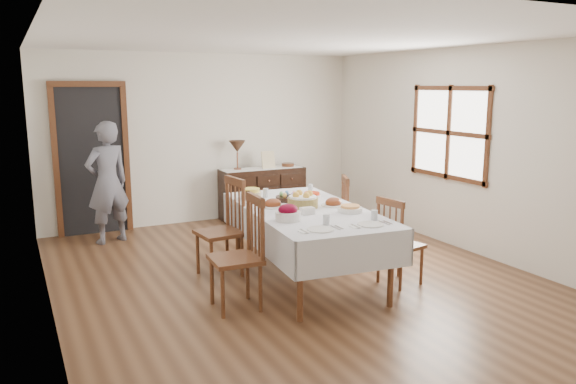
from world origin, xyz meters
name	(u,v)px	position (x,y,z in m)	size (l,w,h in m)	color
ground	(292,276)	(0.00, 0.00, 0.00)	(6.00, 6.00, 0.00)	brown
room_shell	(264,128)	(-0.15, 0.42, 1.64)	(5.02, 6.02, 2.65)	white
dining_table	(305,217)	(0.07, -0.17, 0.71)	(1.41, 2.45, 0.81)	silver
chair_left_near	(241,252)	(-0.84, -0.58, 0.56)	(0.48, 0.48, 1.10)	#572F1A
chair_left_far	(224,227)	(-0.66, 0.41, 0.56)	(0.50, 0.50, 1.10)	#572F1A
chair_right_near	(397,241)	(0.89, -0.74, 0.49)	(0.46, 0.46, 0.96)	#572F1A
chair_right_far	(356,217)	(1.02, 0.27, 0.52)	(0.56, 0.56, 1.02)	#572F1A
sideboard	(262,193)	(0.85, 2.72, 0.41)	(1.35, 0.50, 0.81)	black
person	(107,179)	(-1.59, 2.36, 0.88)	(0.55, 0.35, 1.77)	slate
bread_basket	(303,201)	(0.07, -0.12, 0.88)	(0.33, 0.33, 0.18)	olive
egg_basket	(288,198)	(0.09, 0.27, 0.84)	(0.28, 0.28, 0.11)	black
ham_platter_a	(273,204)	(-0.21, 0.06, 0.84)	(0.31, 0.31, 0.11)	white
ham_platter_b	(333,203)	(0.42, -0.19, 0.84)	(0.27, 0.27, 0.11)	white
beet_bowl	(288,213)	(-0.33, -0.57, 0.88)	(0.26, 0.26, 0.16)	white
carrot_bowl	(312,196)	(0.37, 0.21, 0.85)	(0.21, 0.21, 0.09)	white
pineapple_bowl	(251,194)	(-0.25, 0.56, 0.87)	(0.24, 0.24, 0.13)	tan
casserole_dish	(350,209)	(0.42, -0.53, 0.84)	(0.26, 0.26, 0.07)	white
butter_dish	(307,211)	(-0.04, -0.42, 0.84)	(0.15, 0.10, 0.07)	white
setting_left	(322,226)	(-0.19, -0.99, 0.83)	(0.43, 0.31, 0.10)	white
setting_right	(371,221)	(0.33, -1.04, 0.83)	(0.43, 0.31, 0.10)	white
glass_far_a	(266,193)	(-0.06, 0.58, 0.86)	(0.06, 0.06, 0.10)	silver
glass_far_b	(310,189)	(0.55, 0.58, 0.86)	(0.06, 0.06, 0.11)	silver
runner	(261,168)	(0.83, 2.69, 0.82)	(1.30, 0.35, 0.01)	white
table_lamp	(237,147)	(0.44, 2.74, 1.17)	(0.26, 0.26, 0.46)	brown
picture_frame	(268,160)	(0.92, 2.64, 0.95)	(0.22, 0.08, 0.28)	beige
deco_bowl	(288,165)	(1.29, 2.68, 0.84)	(0.20, 0.20, 0.06)	#572F1A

